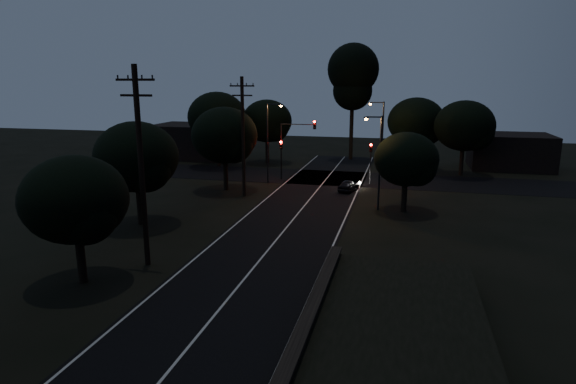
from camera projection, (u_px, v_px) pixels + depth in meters
The scene contains 21 objects.
road_surface at pixel (308, 202), 41.14m from camera, with size 60.00×70.00×0.03m.
utility_pole_mid at pixel (141, 164), 25.95m from camera, with size 2.20×0.30×11.00m.
utility_pole_far at pixel (243, 135), 42.10m from camera, with size 2.20×0.30×10.50m.
tree_left_b at pixel (77, 202), 23.76m from camera, with size 5.21×5.21×6.62m.
tree_left_c at pixel (138, 159), 33.66m from camera, with size 5.87×5.87×7.42m.
tree_left_d at pixel (226, 137), 44.50m from camera, with size 6.16×6.16×7.81m.
tree_far_nw at pixel (268, 122), 59.75m from camera, with size 6.22×6.22×7.87m.
tree_far_w at pixel (219, 118), 56.93m from camera, with size 6.97×6.97×8.88m.
tree_far_ne at pixel (418, 123), 55.56m from camera, with size 6.54×6.54×8.27m.
tree_far_e at pixel (467, 127), 51.60m from camera, with size 6.39×6.39×8.11m.
tree_right_a at pixel (408, 161), 37.18m from camera, with size 4.96×4.96×6.30m.
tall_pine at pixel (353, 76), 61.10m from camera, with size 6.51×6.51×14.79m.
building_left at pixel (193, 141), 64.99m from camera, with size 10.00×8.00×4.40m, color black.
building_right at pixel (510, 151), 56.81m from camera, with size 9.00×7.00×4.00m, color black.
signal_left at pixel (281, 153), 49.94m from camera, with size 0.28×0.35×4.10m.
signal_right at pixel (371, 156), 47.84m from camera, with size 0.28×0.35×4.10m.
signal_mast at pixel (297, 139), 49.22m from camera, with size 3.70×0.35×6.25m.
streetlight_a at pixel (269, 137), 47.82m from camera, with size 1.66×0.26×8.00m.
streetlight_b at pixel (381, 134), 51.06m from camera, with size 1.66×0.26×8.00m.
streetlight_c at pixel (378, 156), 37.76m from camera, with size 1.46×0.26×7.50m.
car at pixel (349, 185), 45.17m from camera, with size 1.27×3.15×1.07m, color black.
Camera 1 is at (7.75, -8.03, 10.17)m, focal length 30.00 mm.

